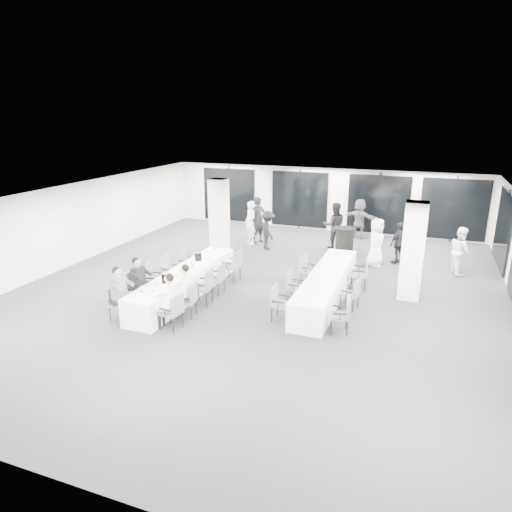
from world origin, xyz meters
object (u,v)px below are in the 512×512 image
Objects in this scene: banquet_table_main at (185,283)px; chair_main_right_near at (174,310)px; chair_main_right_mid at (205,285)px; chair_main_left_fourth at (169,269)px; standing_guest_a at (258,217)px; standing_guest_f at (360,216)px; chair_side_right_far at (362,271)px; ice_bucket_far at (198,257)px; cocktail_table at (345,241)px; chair_main_left_far at (186,261)px; chair_side_left_far at (307,268)px; standing_guest_c at (268,228)px; chair_main_left_second at (135,287)px; chair_main_left_mid at (153,278)px; standing_guest_g at (250,220)px; chair_main_left_near at (117,301)px; chair_main_right_fourth at (218,277)px; ice_bucket_near at (166,278)px; standing_guest_e at (376,239)px; chair_main_right_far at (233,264)px; chair_side_right_mid at (353,292)px; standing_guest_d at (399,240)px; banquet_table_side at (326,286)px; chair_side_left_mid at (293,285)px; chair_main_right_second at (189,298)px; chair_side_right_near at (343,313)px; standing_guest_h at (461,248)px.

chair_main_right_near is (0.83, -2.06, 0.15)m from banquet_table_main.
chair_main_left_fourth is at bearing 59.03° from chair_main_right_mid.
standing_guest_a reaches higher than standing_guest_f.
chair_side_right_far reaches higher than chair_main_left_fourth.
cocktail_table is at bearing 51.30° from ice_bucket_far.
chair_main_left_far and chair_side_left_far have the same top height.
cocktail_table is 2.97m from standing_guest_c.
cocktail_table reaches higher than chair_main_left_second.
chair_main_left_mid is 0.50× the size of standing_guest_g.
chair_main_left_second is 2.39m from ice_bucket_far.
standing_guest_c is (1.50, 7.39, 0.36)m from chair_main_left_near.
standing_guest_f reaches higher than cocktail_table.
ice_bucket_near is at bearing 153.69° from chair_main_right_fourth.
cocktail_table is 0.55× the size of standing_guest_e.
ice_bucket_far is at bearing -44.92° from standing_guest_g.
banquet_table_main is at bearing 109.95° from chair_side_right_far.
chair_main_right_far reaches higher than chair_side_right_mid.
ice_bucket_near is (-4.71, -1.74, 0.39)m from chair_side_right_mid.
chair_main_left_far is 5.59m from chair_side_right_mid.
chair_main_right_far reaches higher than chair_main_right_fourth.
standing_guest_d is at bearing 48.39° from ice_bucket_near.
standing_guest_f is at bearing 156.77° from chair_main_left_fourth.
ice_bucket_far is (-4.94, -3.70, -0.08)m from standing_guest_e.
banquet_table_main is at bearing 157.69° from chair_main_right_far.
cocktail_table is 3.47m from chair_side_left_far.
standing_guest_a is 5.63m from standing_guest_d.
banquet_table_side is at bearing 52.20° from chair_side_left_far.
chair_side_left_far is (3.89, 0.70, 0.00)m from chair_main_left_far.
chair_side_left_mid is at bearing 171.62° from standing_guest_c.
chair_main_right_fourth is (-0.01, 0.84, -0.06)m from chair_main_right_mid.
cocktail_table is 1.19× the size of chair_side_left_far.
chair_main_right_second is at bearing -57.03° from banquet_table_main.
chair_main_left_near is 0.41× the size of standing_guest_a.
chair_main_left_second reaches higher than chair_side_right_near.
chair_main_left_second is 3.28m from chair_main_right_far.
chair_side_left_mid is (2.23, 2.75, -0.03)m from chair_main_right_near.
chair_main_left_near is 1.01× the size of chair_main_left_far.
chair_main_left_fourth is 0.97× the size of chair_side_right_far.
standing_guest_a reaches higher than ice_bucket_near.
cocktail_table is at bearing 12.23° from chair_side_right_far.
chair_main_left_second is 5.88m from chair_side_right_mid.
standing_guest_g reaches higher than standing_guest_d.
standing_guest_c reaches higher than ice_bucket_near.
standing_guest_g is 7.41× the size of ice_bucket_near.
chair_side_left_far is 0.44× the size of standing_guest_g.
standing_guest_h is (8.36, 5.25, 0.33)m from chair_main_left_mid.
chair_main_right_fourth is at bearing -8.60° from chair_main_right_second.
chair_main_right_fourth is at bearing -165.85° from banquet_table_side.
banquet_table_side is 3.45m from chair_main_right_mid.
banquet_table_side is 4.81× the size of cocktail_table.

